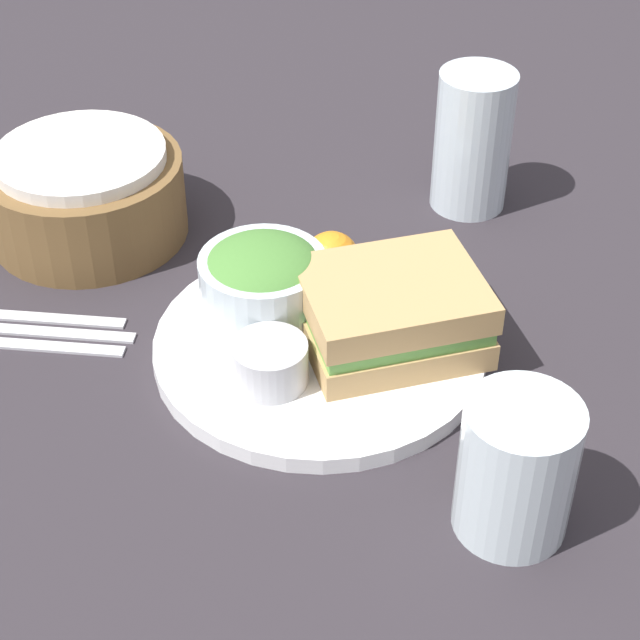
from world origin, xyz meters
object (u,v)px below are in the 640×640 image
spoon (36,316)px  water_glass (517,469)px  fork (22,343)px  plate (320,346)px  drink_glass (473,141)px  bread_basket (86,194)px  dressing_cup (270,363)px  sandwich (392,312)px  knife (29,330)px  salad_bowl (263,281)px

spoon → water_glass: water_glass is taller
fork → plate: bearing=-175.8°
plate → drink_glass: 0.28m
plate → bread_basket: bearing=128.6°
plate → dressing_cup: 0.07m
bread_basket → fork: (-0.06, -0.16, -0.04)m
fork → spoon: size_ratio=1.11×
sandwich → knife: bearing=162.3°
bread_basket → dressing_cup: bearing=-63.9°
dressing_cup → water_glass: bearing=-49.6°
plate → water_glass: 0.22m
dressing_cup → drink_glass: drink_glass is taller
spoon → water_glass: (0.32, -0.30, 0.05)m
bread_basket → knife: bearing=-112.6°
fork → spoon: 0.04m
fork → knife: size_ratio=0.95×
sandwich → salad_bowl: (-0.09, 0.05, 0.01)m
plate → spoon: bearing=157.4°
dressing_cup → water_glass: size_ratio=0.57×
dressing_cup → water_glass: 0.21m
sandwich → water_glass: water_glass is taller
plate → dressing_cup: dressing_cup is taller
fork → bread_basket: bearing=-93.7°
bread_basket → fork: 0.17m
spoon → plate: bearing=175.8°
sandwich → drink_glass: size_ratio=1.06×
water_glass → fork: bearing=141.3°
plate → salad_bowl: (-0.04, 0.04, 0.04)m
salad_bowl → bread_basket: (-0.14, 0.18, -0.01)m
dressing_cup → knife: bearing=147.4°
dressing_cup → bread_basket: bearing=116.1°
drink_glass → fork: (-0.43, -0.13, -0.07)m
drink_glass → spoon: drink_glass is taller
water_glass → drink_glass: bearing=75.8°
salad_bowl → water_glass: bearing=-62.2°
dressing_cup → fork: size_ratio=0.34×
knife → salad_bowl: bearing=-172.4°
drink_glass → fork: 0.45m
knife → bread_basket: bearing=-94.1°
sandwich → salad_bowl: 0.11m
knife → water_glass: 0.43m
sandwich → bread_basket: (-0.23, 0.23, -0.00)m
spoon → dressing_cup: bearing=161.4°
dressing_cup → drink_glass: size_ratio=0.43×
spoon → sandwich: bearing=177.4°
knife → spoon: size_ratio=1.17×
plate → drink_glass: bearing=45.6°
spoon → bread_basket: bearing=-94.7°
knife → water_glass: (0.32, -0.28, 0.05)m
sandwich → bread_basket: bearing=134.6°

